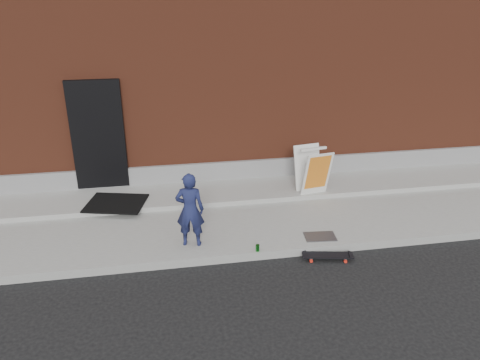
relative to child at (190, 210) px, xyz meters
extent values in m
plane|color=black|center=(0.95, -0.47, -0.80)|extent=(80.00, 80.00, 0.00)
cube|color=gray|center=(0.95, 1.03, -0.72)|extent=(20.00, 3.00, 0.15)
cube|color=gray|center=(0.95, 1.93, -0.60)|extent=(20.00, 1.20, 0.10)
cube|color=brown|center=(0.95, 6.53, 1.70)|extent=(20.00, 8.00, 5.00)
cube|color=gray|center=(0.95, 2.50, -0.35)|extent=(20.00, 0.10, 0.40)
cube|color=black|center=(-1.65, 2.49, 0.60)|extent=(1.05, 0.12, 2.25)
imported|color=#191F47|center=(0.00, 0.00, 0.00)|extent=(0.52, 0.39, 1.29)
cylinder|color=red|center=(2.49, -0.61, -0.77)|extent=(0.06, 0.04, 0.06)
cylinder|color=red|center=(2.46, -0.78, -0.77)|extent=(0.06, 0.04, 0.06)
cylinder|color=red|center=(1.94, -0.50, -0.77)|extent=(0.06, 0.04, 0.06)
cylinder|color=red|center=(1.91, -0.67, -0.77)|extent=(0.06, 0.04, 0.06)
cube|color=#B2B2B7|center=(2.48, -0.69, -0.73)|extent=(0.08, 0.18, 0.02)
cube|color=#B2B2B7|center=(1.93, -0.59, -0.73)|extent=(0.08, 0.18, 0.02)
cube|color=black|center=(2.20, -0.64, -0.71)|extent=(0.84, 0.36, 0.02)
cube|color=silver|center=(2.64, 1.33, -0.08)|extent=(0.61, 0.35, 0.93)
cube|color=silver|center=(2.57, 1.74, -0.08)|extent=(0.61, 0.35, 0.93)
cube|color=gold|center=(2.64, 1.30, -0.13)|extent=(0.50, 0.27, 0.74)
cube|color=silver|center=(2.60, 1.53, 0.38)|extent=(0.57, 0.14, 0.05)
cylinder|color=#187A20|center=(1.06, -0.42, -0.59)|extent=(0.06, 0.06, 0.12)
cube|color=black|center=(-1.35, 1.61, -0.53)|extent=(1.28, 1.13, 0.03)
cube|color=#505055|center=(2.23, -0.15, -0.64)|extent=(0.57, 0.39, 0.02)
camera|label=1|loc=(-0.38, -6.94, 3.44)|focal=35.00mm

